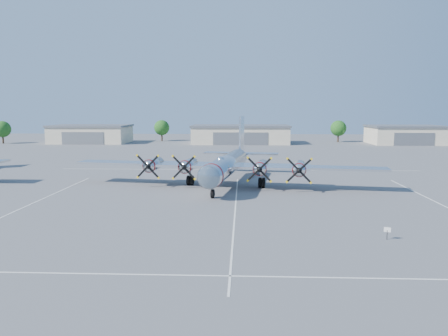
{
  "coord_description": "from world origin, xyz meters",
  "views": [
    {
      "loc": [
        0.74,
        -47.57,
        10.17
      ],
      "look_at": [
        -1.49,
        3.63,
        3.2
      ],
      "focal_mm": 35.0,
      "sensor_mm": 36.0,
      "label": 1
    }
  ],
  "objects_px": {
    "hangar_east": "(405,135)",
    "tree_far_west": "(2,129)",
    "hangar_west": "(91,134)",
    "main_bomber_b29": "(228,184)",
    "tree_west": "(162,128)",
    "hangar_center": "(240,134)",
    "tree_east": "(338,128)",
    "info_placard": "(387,231)"
  },
  "relations": [
    {
      "from": "tree_far_west",
      "to": "tree_east",
      "type": "distance_m",
      "value": 100.5
    },
    {
      "from": "hangar_west",
      "to": "main_bomber_b29",
      "type": "relative_size",
      "value": 0.55
    },
    {
      "from": "hangar_center",
      "to": "hangar_east",
      "type": "height_order",
      "value": "same"
    },
    {
      "from": "hangar_center",
      "to": "tree_west",
      "type": "bearing_deg",
      "value": 162.18
    },
    {
      "from": "tree_far_west",
      "to": "tree_west",
      "type": "height_order",
      "value": "same"
    },
    {
      "from": "tree_east",
      "to": "main_bomber_b29",
      "type": "bearing_deg",
      "value": -112.09
    },
    {
      "from": "tree_west",
      "to": "tree_east",
      "type": "bearing_deg",
      "value": -2.08
    },
    {
      "from": "hangar_west",
      "to": "hangar_east",
      "type": "height_order",
      "value": "same"
    },
    {
      "from": "tree_west",
      "to": "hangar_west",
      "type": "bearing_deg",
      "value": -158.11
    },
    {
      "from": "hangar_west",
      "to": "hangar_center",
      "type": "bearing_deg",
      "value": -0.0
    },
    {
      "from": "hangar_center",
      "to": "main_bomber_b29",
      "type": "height_order",
      "value": "hangar_center"
    },
    {
      "from": "hangar_west",
      "to": "hangar_center",
      "type": "xyz_separation_m",
      "value": [
        45.0,
        -0.0,
        -0.0
      ]
    },
    {
      "from": "hangar_west",
      "to": "info_placard",
      "type": "height_order",
      "value": "hangar_west"
    },
    {
      "from": "hangar_east",
      "to": "tree_far_west",
      "type": "xyz_separation_m",
      "value": [
        -118.0,
        -3.96,
        1.51
      ]
    },
    {
      "from": "tree_west",
      "to": "main_bomber_b29",
      "type": "xyz_separation_m",
      "value": [
        23.73,
        -79.06,
        -4.22
      ]
    },
    {
      "from": "tree_far_west",
      "to": "tree_west",
      "type": "distance_m",
      "value": 46.57
    },
    {
      "from": "hangar_center",
      "to": "tree_east",
      "type": "xyz_separation_m",
      "value": [
        30.0,
        6.04,
        1.51
      ]
    },
    {
      "from": "tree_west",
      "to": "main_bomber_b29",
      "type": "height_order",
      "value": "tree_west"
    },
    {
      "from": "tree_far_west",
      "to": "tree_east",
      "type": "relative_size",
      "value": 1.0
    },
    {
      "from": "tree_east",
      "to": "hangar_west",
      "type": "bearing_deg",
      "value": -175.4
    },
    {
      "from": "hangar_west",
      "to": "info_placard",
      "type": "distance_m",
      "value": 111.63
    },
    {
      "from": "hangar_center",
      "to": "hangar_west",
      "type": "bearing_deg",
      "value": 180.0
    },
    {
      "from": "hangar_center",
      "to": "tree_west",
      "type": "relative_size",
      "value": 4.31
    },
    {
      "from": "hangar_center",
      "to": "tree_far_west",
      "type": "relative_size",
      "value": 4.31
    },
    {
      "from": "tree_west",
      "to": "tree_far_west",
      "type": "bearing_deg",
      "value": -165.07
    },
    {
      "from": "tree_far_west",
      "to": "tree_west",
      "type": "xyz_separation_m",
      "value": [
        45.0,
        12.0,
        0.0
      ]
    },
    {
      "from": "hangar_east",
      "to": "info_placard",
      "type": "relative_size",
      "value": 20.78
    },
    {
      "from": "hangar_west",
      "to": "hangar_center",
      "type": "distance_m",
      "value": 45.0
    },
    {
      "from": "hangar_east",
      "to": "tree_west",
      "type": "relative_size",
      "value": 3.1
    },
    {
      "from": "hangar_west",
      "to": "hangar_east",
      "type": "relative_size",
      "value": 1.1
    },
    {
      "from": "hangar_west",
      "to": "tree_far_west",
      "type": "height_order",
      "value": "tree_far_west"
    },
    {
      "from": "hangar_center",
      "to": "tree_east",
      "type": "distance_m",
      "value": 30.64
    },
    {
      "from": "tree_west",
      "to": "info_placard",
      "type": "height_order",
      "value": "tree_west"
    },
    {
      "from": "hangar_east",
      "to": "info_placard",
      "type": "distance_m",
      "value": 102.45
    },
    {
      "from": "main_bomber_b29",
      "to": "tree_west",
      "type": "bearing_deg",
      "value": 115.3
    },
    {
      "from": "hangar_center",
      "to": "tree_far_west",
      "type": "xyz_separation_m",
      "value": [
        -70.0,
        -3.96,
        1.51
      ]
    },
    {
      "from": "hangar_east",
      "to": "info_placard",
      "type": "bearing_deg",
      "value": -110.54
    },
    {
      "from": "tree_west",
      "to": "info_placard",
      "type": "distance_m",
      "value": 110.42
    },
    {
      "from": "tree_west",
      "to": "info_placard",
      "type": "bearing_deg",
      "value": -70.38
    },
    {
      "from": "hangar_east",
      "to": "tree_west",
      "type": "height_order",
      "value": "tree_west"
    },
    {
      "from": "main_bomber_b29",
      "to": "info_placard",
      "type": "distance_m",
      "value": 28.25
    },
    {
      "from": "tree_west",
      "to": "tree_east",
      "type": "xyz_separation_m",
      "value": [
        55.0,
        -2.0,
        0.0
      ]
    }
  ]
}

